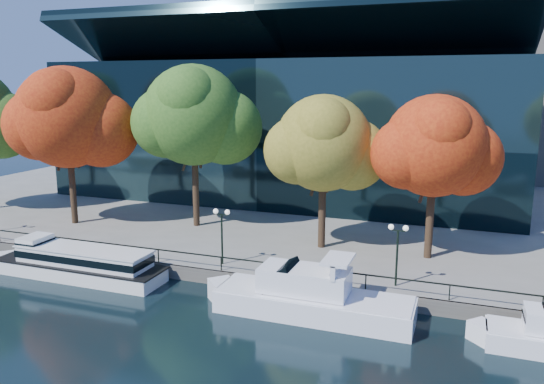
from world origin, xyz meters
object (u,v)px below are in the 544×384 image
at_px(tour_boat, 75,261).
at_px(tree_1, 69,120).
at_px(cruiser_near, 305,296).
at_px(tree_2, 195,117).
at_px(tree_4, 436,148).
at_px(tree_3, 325,146).
at_px(lamp_2, 398,241).
at_px(lamp_1, 222,224).

xyz_separation_m(tour_boat, tree_1, (-7.55, 9.15, 9.37)).
bearing_deg(cruiser_near, tree_2, 137.59).
bearing_deg(tree_4, tour_boat, -157.27).
relative_size(tree_1, tree_3, 1.19).
distance_m(cruiser_near, tree_1, 28.29).
height_order(tree_2, lamp_2, tree_2).
xyz_separation_m(tree_3, tree_4, (8.08, 0.19, 0.10)).
bearing_deg(tour_boat, tree_1, 129.54).
xyz_separation_m(tree_3, lamp_2, (6.41, -6.28, -5.08)).
height_order(tour_boat, tree_2, tree_2).
xyz_separation_m(tree_4, lamp_1, (-13.87, -6.47, -5.18)).
height_order(tree_1, tree_4, tree_1).
bearing_deg(lamp_2, lamp_1, 180.00).
bearing_deg(cruiser_near, tree_3, 98.70).
bearing_deg(tree_4, tree_2, 173.84).
distance_m(cruiser_near, tree_3, 13.06).
bearing_deg(tree_1, lamp_2, -10.70).
bearing_deg(lamp_1, tree_1, 162.23).
xyz_separation_m(cruiser_near, lamp_2, (4.84, 4.01, 2.80)).
bearing_deg(tree_1, tree_4, 1.55).
height_order(tree_2, tree_4, tree_2).
xyz_separation_m(tree_1, lamp_2, (29.75, -5.62, -6.53)).
distance_m(tour_boat, lamp_1, 10.97).
bearing_deg(tree_4, cruiser_near, -121.83).
bearing_deg(tree_3, cruiser_near, -81.30).
relative_size(tree_3, lamp_2, 2.96).
height_order(tree_3, tree_4, tree_4).
bearing_deg(cruiser_near, lamp_1, 151.44).
distance_m(tour_boat, tree_4, 27.09).
bearing_deg(tour_boat, lamp_1, 19.44).
xyz_separation_m(tree_1, tree_4, (31.42, 0.85, -1.35)).
bearing_deg(lamp_1, tree_4, 25.00).
xyz_separation_m(cruiser_near, tree_2, (-13.89, 12.68, 9.59)).
height_order(lamp_1, lamp_2, same).
bearing_deg(tree_1, tree_2, 15.47).
height_order(tree_2, tree_3, tree_2).
distance_m(tour_boat, tree_2, 15.92).
relative_size(tree_2, tree_4, 1.20).
bearing_deg(tree_4, lamp_1, -155.00).
relative_size(tour_boat, tree_3, 1.19).
relative_size(tour_boat, tree_1, 1.00).
distance_m(tree_3, tree_4, 8.09).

